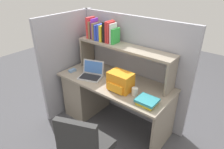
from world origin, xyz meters
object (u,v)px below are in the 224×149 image
Objects in this scene: paper_cup at (135,91)px; computer_mouse at (72,70)px; laptop at (92,73)px; backpack at (120,82)px.

computer_mouse is at bearing -177.53° from paper_cup.
computer_mouse is 1.09× the size of paper_cup.
paper_cup is at bearing -1.02° from laptop.
backpack is at bearing 8.10° from computer_mouse.
computer_mouse is 1.07m from paper_cup.
paper_cup is (0.73, -0.01, -0.00)m from laptop.
laptop is at bearing 15.58° from computer_mouse.
laptop is 0.35m from computer_mouse.
paper_cup is (0.21, 0.01, -0.07)m from backpack.
backpack is (0.52, -0.02, 0.06)m from laptop.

